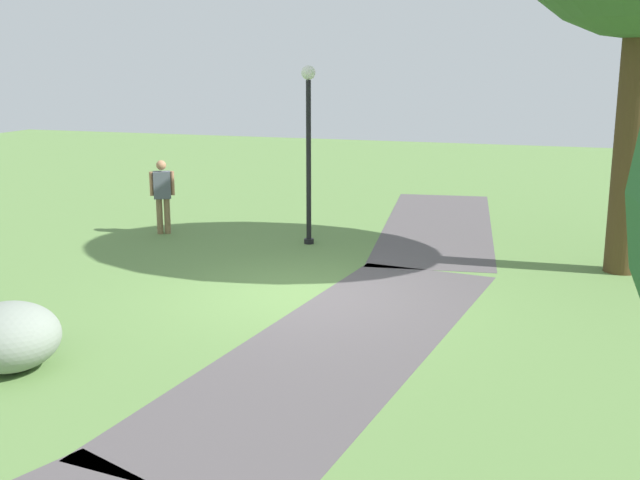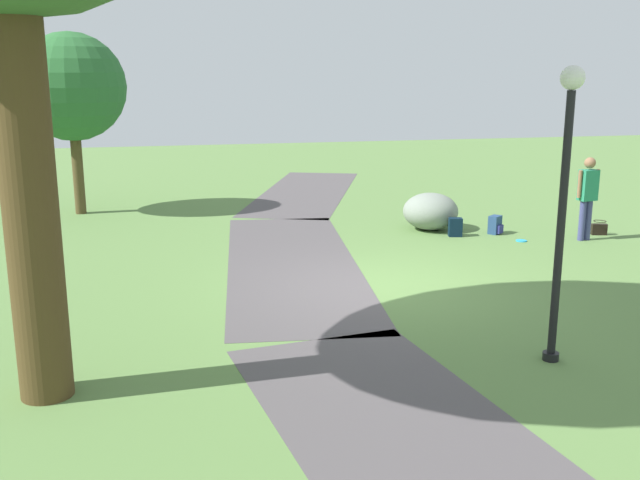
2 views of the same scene
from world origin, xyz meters
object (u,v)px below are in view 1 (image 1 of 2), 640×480
at_px(lamp_post, 309,136).
at_px(man_near_boulder, 162,192).
at_px(lawn_boulder, 9,337).
at_px(backpack_by_boulder, 32,331).

height_order(lamp_post, man_near_boulder, lamp_post).
distance_m(lawn_boulder, backpack_by_boulder, 0.84).
height_order(lawn_boulder, man_near_boulder, man_near_boulder).
bearing_deg(man_near_boulder, lamp_post, 91.19).
bearing_deg(man_near_boulder, backpack_by_boulder, 14.51).
bearing_deg(lawn_boulder, man_near_boulder, -164.92).
distance_m(lamp_post, lawn_boulder, 7.70).
bearing_deg(backpack_by_boulder, lawn_boulder, 19.89).
distance_m(lawn_boulder, man_near_boulder, 7.59).
height_order(man_near_boulder, backpack_by_boulder, man_near_boulder).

